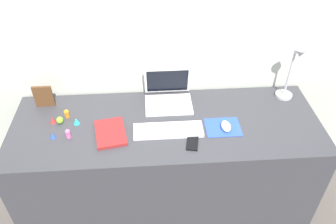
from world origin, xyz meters
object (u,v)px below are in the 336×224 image
Objects in this scene: picture_frame at (43,96)px; toy_figurine_lime at (60,120)px; toy_figurine_pink at (68,133)px; toy_figurine_blue at (52,135)px; laptop at (168,94)px; toy_figurine_cyan at (76,121)px; toy_figurine_orange at (67,113)px; toy_figurine_red at (53,120)px; mouse at (226,126)px; keyboard at (168,130)px; desk_lamp at (291,75)px; notebook_pad at (110,133)px; cell_phone at (193,142)px.

picture_frame is 3.35× the size of toy_figurine_lime.
toy_figurine_blue is (-0.09, 0.00, -0.01)m from toy_figurine_pink.
toy_figurine_cyan is at bearing -161.45° from laptop.
toy_figurine_red is (-0.08, -0.05, -0.01)m from toy_figurine_orange.
picture_frame is 3.72× the size of toy_figurine_red.
mouse is at bearing -7.00° from toy_figurine_lime.
keyboard is 0.86m from desk_lamp.
toy_figurine_lime is at bearing 148.96° from notebook_pad.
picture_frame is at bearing 178.79° from desk_lamp.
toy_figurine_blue is at bearing 178.09° from toy_figurine_pink.
notebook_pad is at bearing 2.69° from toy_figurine_pink.
desk_lamp is (0.67, 0.37, 0.18)m from cell_phone.
desk_lamp reaches higher than keyboard.
toy_figurine_pink is at bearing -78.77° from toy_figurine_orange.
toy_figurine_cyan reaches higher than toy_figurine_red.
toy_figurine_orange is at bearing 163.83° from keyboard.
toy_figurine_cyan is at bearing -40.74° from picture_frame.
notebook_pad is 0.33m from toy_figurine_orange.
toy_figurine_orange is 0.93× the size of toy_figurine_pink.
keyboard is 0.34m from mouse.
mouse is at bearing 0.36° from toy_figurine_blue.
keyboard is 0.58m from toy_figurine_pink.
mouse is 2.14× the size of toy_figurine_lime.
toy_figurine_orange reaches higher than toy_figurine_blue.
toy_figurine_pink reaches higher than toy_figurine_red.
toy_figurine_pink is at bearing -152.72° from laptop.
toy_figurine_lime reaches higher than toy_figurine_blue.
toy_figurine_orange is at bearing 137.72° from notebook_pad.
notebook_pad is at bearing 178.53° from cell_phone.
mouse is 2.38× the size of toy_figurine_red.
toy_figurine_orange is 1.30× the size of toy_figurine_cyan.
mouse is 0.98m from toy_figurine_orange.
toy_figurine_cyan is (0.22, -0.19, -0.05)m from picture_frame.
laptop is 7.45× the size of toy_figurine_red.
picture_frame is at bearing 167.17° from cell_phone.
toy_figurine_pink reaches higher than notebook_pad.
mouse is 0.93m from toy_figurine_pink.
toy_figurine_cyan is 0.17m from toy_figurine_blue.
notebook_pad is at bearing -140.34° from laptop.
toy_figurine_blue is (-0.80, 0.10, 0.01)m from cell_phone.
desk_lamp is 1.43m from toy_figurine_orange.
toy_figurine_cyan is at bearing -46.01° from toy_figurine_orange.
toy_figurine_orange is 1.22× the size of toy_figurine_lime.
cell_phone is 0.86m from toy_figurine_red.
toy_figurine_orange reaches higher than keyboard.
picture_frame is 0.20m from toy_figurine_red.
cell_phone is (0.11, -0.41, -0.05)m from laptop.
toy_figurine_cyan is at bearing 143.24° from notebook_pad.
toy_figurine_cyan reaches higher than keyboard.
desk_lamp is (0.78, -0.03, 0.13)m from laptop.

